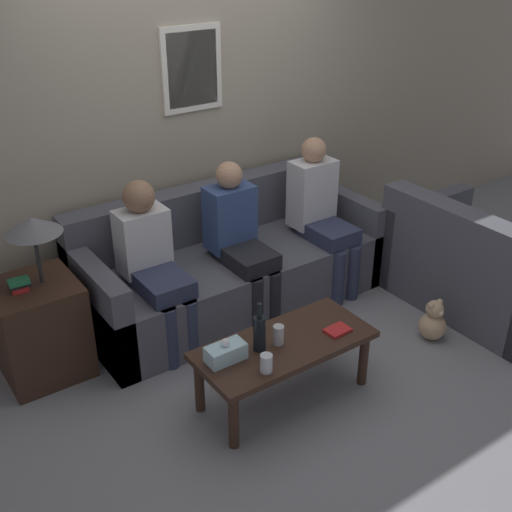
{
  "coord_description": "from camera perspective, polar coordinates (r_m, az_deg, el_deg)",
  "views": [
    {
      "loc": [
        -2.29,
        -3.09,
        2.64
      ],
      "look_at": [
        -0.18,
        -0.06,
        0.7
      ],
      "focal_mm": 45.0,
      "sensor_mm": 36.0,
      "label": 1
    }
  ],
  "objects": [
    {
      "name": "drinking_glass",
      "position": [
        3.6,
        0.92,
        -9.51
      ],
      "size": [
        0.07,
        0.07,
        0.11
      ],
      "color": "silver",
      "rests_on": "coffee_table"
    },
    {
      "name": "coffee_table",
      "position": [
        3.9,
        2.53,
        -8.36
      ],
      "size": [
        1.1,
        0.49,
        0.41
      ],
      "color": "#382319",
      "rests_on": "ground_plane"
    },
    {
      "name": "wall_back",
      "position": [
        4.9,
        -5.75,
        11.73
      ],
      "size": [
        9.0,
        0.08,
        2.6
      ],
      "color": "#9E937F",
      "rests_on": "ground_plane"
    },
    {
      "name": "side_table_with_lamp",
      "position": [
        4.32,
        -18.68,
        -5.61
      ],
      "size": [
        0.52,
        0.52,
        1.09
      ],
      "color": "#382319",
      "rests_on": "ground_plane"
    },
    {
      "name": "soda_can",
      "position": [
        3.81,
        2.01,
        -7.02
      ],
      "size": [
        0.07,
        0.07,
        0.12
      ],
      "color": "#BCBCC1",
      "rests_on": "coffee_table"
    },
    {
      "name": "couch_main",
      "position": [
        4.89,
        -2.35,
        -0.89
      ],
      "size": [
        2.31,
        0.92,
        0.87
      ],
      "color": "#4C4C56",
      "rests_on": "ground_plane"
    },
    {
      "name": "tissue_box",
      "position": [
        3.69,
        -2.71,
        -8.55
      ],
      "size": [
        0.23,
        0.12,
        0.15
      ],
      "color": "silver",
      "rests_on": "coffee_table"
    },
    {
      "name": "person_middle",
      "position": [
        4.59,
        -1.48,
        1.73
      ],
      "size": [
        0.34,
        0.6,
        1.15
      ],
      "color": "black",
      "rests_on": "ground_plane"
    },
    {
      "name": "book_stack",
      "position": [
        3.97,
        7.25,
        -6.56
      ],
      "size": [
        0.16,
        0.12,
        0.02
      ],
      "color": "red",
      "rests_on": "coffee_table"
    },
    {
      "name": "couch_side",
      "position": [
        5.11,
        19.46,
        -1.19
      ],
      "size": [
        0.92,
        1.37,
        0.87
      ],
      "rotation": [
        0.0,
        0.0,
        1.57
      ],
      "color": "#4C4C56",
      "rests_on": "ground_plane"
    },
    {
      "name": "teddy_bear",
      "position": [
        4.7,
        15.45,
        -5.68
      ],
      "size": [
        0.19,
        0.19,
        0.31
      ],
      "color": "tan",
      "rests_on": "ground_plane"
    },
    {
      "name": "person_right",
      "position": [
        4.98,
        5.79,
        4.04
      ],
      "size": [
        0.34,
        0.6,
        1.2
      ],
      "color": "#2D334C",
      "rests_on": "ground_plane"
    },
    {
      "name": "wine_bottle",
      "position": [
        3.73,
        0.31,
        -6.8
      ],
      "size": [
        0.07,
        0.07,
        0.31
      ],
      "color": "black",
      "rests_on": "coffee_table"
    },
    {
      "name": "ground_plane",
      "position": [
        4.66,
        1.38,
        -6.79
      ],
      "size": [
        16.0,
        16.0,
        0.0
      ],
      "primitive_type": "plane",
      "color": "gray"
    },
    {
      "name": "person_left",
      "position": [
        4.33,
        -9.19,
        -0.31
      ],
      "size": [
        0.34,
        0.63,
        1.15
      ],
      "color": "#2D334C",
      "rests_on": "ground_plane"
    }
  ]
}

